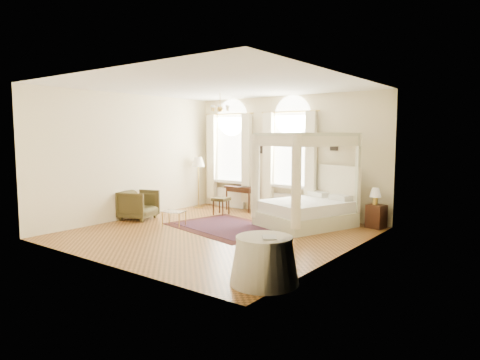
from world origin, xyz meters
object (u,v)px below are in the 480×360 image
object	(u,v)px
stool	(221,200)
side_table	(264,260)
nightstand	(376,216)
floor_lamp	(198,165)
armchair	(139,205)
canopy_bed	(305,205)
writing_desk	(242,190)
coffee_table	(174,213)

from	to	relation	value
stool	side_table	bearing A→B (deg)	-43.89
nightstand	floor_lamp	distance (m)	5.51
armchair	floor_lamp	size ratio (longest dim) A/B	0.55
floor_lamp	canopy_bed	bearing A→B (deg)	-6.50
writing_desk	stool	world-z (taller)	writing_desk
nightstand	canopy_bed	bearing A→B (deg)	-150.50
coffee_table	side_table	size ratio (longest dim) A/B	0.59
canopy_bed	coffee_table	xyz separation A→B (m)	(-2.56, -1.94, -0.18)
canopy_bed	nightstand	xyz separation A→B (m)	(1.47, 0.83, -0.24)
side_table	canopy_bed	bearing A→B (deg)	110.24
side_table	floor_lamp	bearing A→B (deg)	140.59
canopy_bed	floor_lamp	xyz separation A→B (m)	(-3.93, 0.45, 0.81)
nightstand	coffee_table	size ratio (longest dim) A/B	0.90
canopy_bed	floor_lamp	bearing A→B (deg)	173.50
floor_lamp	writing_desk	bearing A→B (deg)	15.69
canopy_bed	armchair	size ratio (longest dim) A/B	2.98
coffee_table	floor_lamp	world-z (taller)	floor_lamp
nightstand	side_table	size ratio (longest dim) A/B	0.54
nightstand	side_table	xyz separation A→B (m)	(-0.00, -4.82, 0.07)
writing_desk	floor_lamp	distance (m)	1.59
writing_desk	stool	distance (m)	0.92
nightstand	stool	xyz separation A→B (m)	(-4.08, -0.89, 0.12)
side_table	writing_desk	bearing A→B (deg)	129.90
stool	armchair	bearing A→B (deg)	-125.68
nightstand	stool	bearing A→B (deg)	-167.67
canopy_bed	coffee_table	world-z (taller)	canopy_bed
writing_desk	stool	size ratio (longest dim) A/B	2.03
armchair	floor_lamp	world-z (taller)	floor_lamp
floor_lamp	side_table	bearing A→B (deg)	-39.41
armchair	side_table	distance (m)	5.79
coffee_table	floor_lamp	xyz separation A→B (m)	(-1.37, 2.39, 0.99)
stool	coffee_table	xyz separation A→B (m)	(0.05, -1.88, -0.06)
canopy_bed	side_table	xyz separation A→B (m)	(1.47, -3.99, -0.17)
canopy_bed	writing_desk	size ratio (longest dim) A/B	2.60
writing_desk	armchair	xyz separation A→B (m)	(-1.37, -2.73, -0.23)
nightstand	coffee_table	distance (m)	4.89
floor_lamp	nightstand	bearing A→B (deg)	4.07
nightstand	coffee_table	xyz separation A→B (m)	(-4.03, -2.77, 0.05)
writing_desk	coffee_table	bearing A→B (deg)	-89.97
coffee_table	side_table	world-z (taller)	side_table
armchair	coffee_table	size ratio (longest dim) A/B	1.36
canopy_bed	stool	size ratio (longest dim) A/B	5.28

